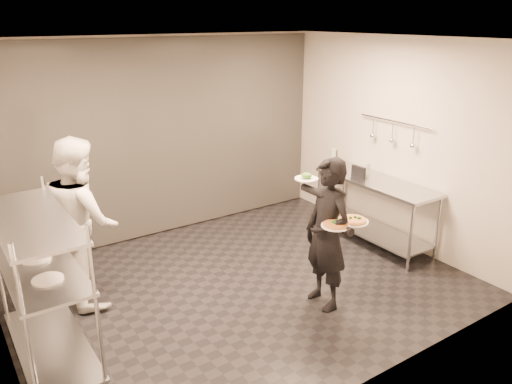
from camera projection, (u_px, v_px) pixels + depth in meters
room_shell at (191, 150)px, 6.38m from camera, size 5.00×4.00×2.80m
pass_rack at (41, 279)px, 4.53m from camera, size 0.60×1.60×1.50m
prep_counter at (374, 201)px, 6.86m from camera, size 0.60×1.80×0.92m
utensil_rail at (393, 133)px, 6.69m from camera, size 0.07×1.20×0.31m
waiter at (327, 235)px, 5.29m from camera, size 0.44×0.63×1.67m
chef at (82, 221)px, 5.40m from camera, size 0.71×0.91×1.86m
pizza_plate_near at (336, 225)px, 5.03m from camera, size 0.29×0.29×0.05m
pizza_plate_far at (353, 220)px, 5.16m from camera, size 0.33×0.33×0.05m
salad_plate at (306, 177)px, 5.32m from camera, size 0.25×0.25×0.07m
pos_monitor at (358, 172)px, 6.85m from camera, size 0.05×0.23×0.16m
bottle_green at (333, 158)px, 7.29m from camera, size 0.08×0.08×0.28m
bottle_clear at (368, 170)px, 6.87m from camera, size 0.06×0.06×0.20m
bottle_dark at (335, 159)px, 7.33m from camera, size 0.07×0.07×0.25m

